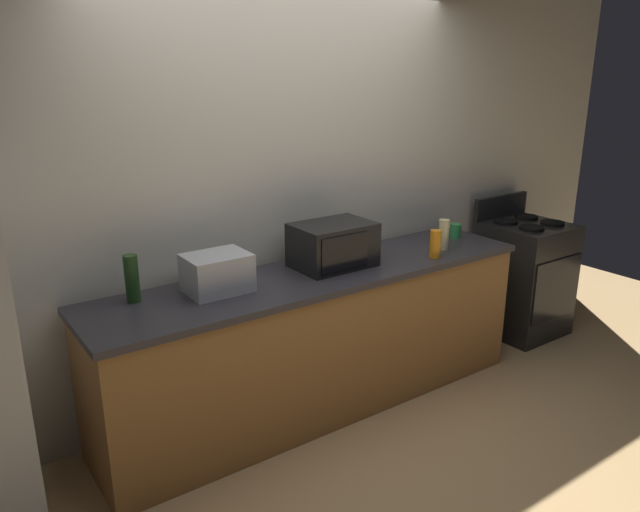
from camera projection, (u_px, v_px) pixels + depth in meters
ground_plane at (359, 434)px, 3.58m from camera, size 8.00×8.00×0.00m
back_wall at (282, 187)px, 3.81m from camera, size 6.40×0.10×2.70m
counter_run at (320, 340)px, 3.76m from camera, size 2.84×0.64×0.90m
stove_range at (523, 277)px, 4.86m from camera, size 0.60×0.61×1.08m
microwave at (333, 245)px, 3.69m from camera, size 0.48×0.35×0.27m
toaster_oven at (217, 273)px, 3.28m from camera, size 0.34×0.26×0.21m
bottle_wine at (132, 278)px, 3.13m from camera, size 0.07×0.07×0.25m
bottle_hand_soap at (444, 234)px, 4.05m from camera, size 0.07×0.07×0.20m
bottle_dish_soap at (435, 244)px, 3.87m from camera, size 0.07×0.07×0.18m
mug_green at (455, 231)px, 4.32m from camera, size 0.08×0.08×0.10m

